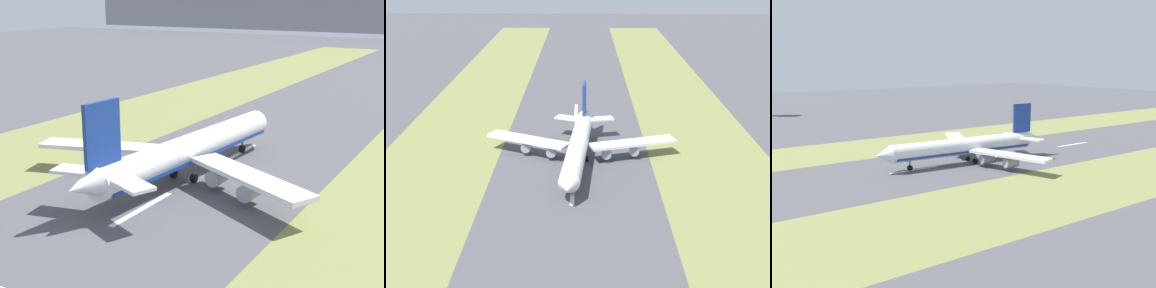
% 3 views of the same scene
% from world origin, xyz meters
% --- Properties ---
extents(ground_plane, '(800.00, 800.00, 0.00)m').
position_xyz_m(ground_plane, '(0.00, 0.00, 0.00)').
color(ground_plane, '#4C4C51').
extents(grass_median_west, '(40.00, 600.00, 0.01)m').
position_xyz_m(grass_median_west, '(-45.00, 0.00, 0.00)').
color(grass_median_west, olive).
rests_on(grass_median_west, ground).
extents(centreline_dash_mid, '(1.20, 18.00, 0.01)m').
position_xyz_m(centreline_dash_mid, '(0.00, -19.89, 0.01)').
color(centreline_dash_mid, silver).
rests_on(centreline_dash_mid, ground).
extents(centreline_dash_far, '(1.20, 18.00, 0.01)m').
position_xyz_m(centreline_dash_far, '(0.00, 20.11, 0.01)').
color(centreline_dash_far, silver).
rests_on(centreline_dash_far, ground).
extents(airplane_main_jet, '(63.94, 67.22, 20.20)m').
position_xyz_m(airplane_main_jet, '(-1.54, -1.79, 6.02)').
color(airplane_main_jet, white).
rests_on(airplane_main_jet, ground).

